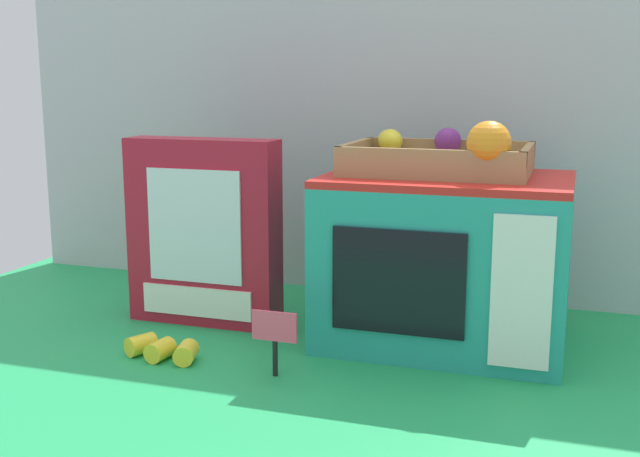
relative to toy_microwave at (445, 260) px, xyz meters
name	(u,v)px	position (x,y,z in m)	size (l,w,h in m)	color
ground_plane	(343,333)	(-0.17, -0.01, -0.14)	(1.70, 1.70, 0.00)	#219E54
display_back_panel	(386,105)	(-0.17, 0.28, 0.24)	(1.61, 0.03, 0.77)	#B7BABF
toy_microwave	(445,260)	(0.00, 0.00, 0.00)	(0.39, 0.29, 0.28)	teal
food_groups_crate	(442,159)	(-0.01, 0.02, 0.17)	(0.30, 0.23, 0.09)	#A37F51
cookie_set_box	(204,232)	(-0.43, -0.03, 0.03)	(0.28, 0.07, 0.33)	#B2192D
price_sign	(274,333)	(-0.21, -0.24, -0.07)	(0.07, 0.01, 0.10)	black
loose_toy_banana	(162,349)	(-0.41, -0.22, -0.12)	(0.13, 0.06, 0.03)	yellow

